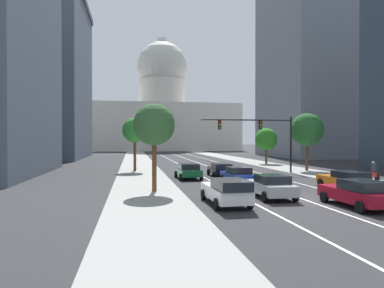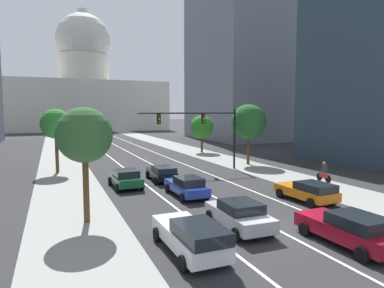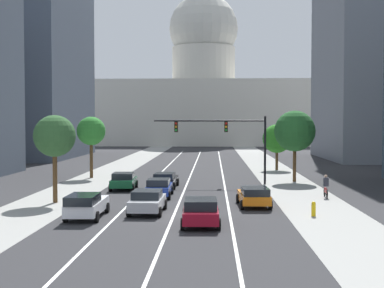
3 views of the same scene
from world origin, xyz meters
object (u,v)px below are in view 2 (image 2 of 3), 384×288
object	(u,v)px
car_green	(126,178)
car_crimson	(350,228)
car_silver	(239,214)
car_white	(191,236)
car_black	(162,173)
cyclist	(324,172)
street_tree_near_left	(56,124)
traffic_signal_mast	(204,125)
street_tree_mid_left	(84,136)
car_orange	(308,191)
capitol_building	(85,90)
street_tree_mid_right	(202,127)
street_tree_near_right	(249,122)
car_blue	(187,186)

from	to	relation	value
car_green	car_crimson	bearing A→B (deg)	-158.16
car_silver	car_white	bearing A→B (deg)	120.88
car_black	cyclist	size ratio (longest dim) A/B	2.55
car_crimson	street_tree_near_left	distance (m)	27.32
traffic_signal_mast	street_tree_mid_left	bearing A→B (deg)	-135.96
street_tree_mid_left	car_white	bearing A→B (deg)	-58.97
car_orange	street_tree_near_left	size ratio (longest dim) A/B	0.70
car_white	car_green	bearing A→B (deg)	-0.73
car_green	capitol_building	bearing A→B (deg)	-5.43
car_black	car_crimson	bearing A→B (deg)	-166.35
car_black	car_white	size ratio (longest dim) A/B	0.90
street_tree_mid_right	car_black	bearing A→B (deg)	-123.48
car_silver	street_tree_near_right	distance (m)	21.97
capitol_building	car_orange	world-z (taller)	capitol_building
car_orange	cyclist	bearing A→B (deg)	-53.94
capitol_building	car_blue	distance (m)	93.99
car_blue	street_tree_near_left	size ratio (longest dim) A/B	0.73
car_blue	cyclist	size ratio (longest dim) A/B	2.62
car_silver	traffic_signal_mast	distance (m)	17.31
street_tree_near_right	car_silver	bearing A→B (deg)	-123.03
car_black	car_silver	xyz separation A→B (m)	(0.01, -12.87, 0.03)
car_crimson	street_tree_near_right	distance (m)	23.73
traffic_signal_mast	street_tree_near_left	xyz separation A→B (m)	(-13.54, 4.69, 0.11)
car_white	street_tree_mid_right	xyz separation A→B (m)	(14.92, 32.24, 2.88)
car_orange	car_blue	bearing A→B (deg)	54.46
car_green	street_tree_mid_left	size ratio (longest dim) A/B	0.66
car_orange	street_tree_mid_right	distance (m)	28.11
cyclist	street_tree_mid_right	xyz separation A→B (m)	(-0.97, 22.99, 2.82)
car_silver	capitol_building	bearing A→B (deg)	0.31
cyclist	street_tree_mid_right	distance (m)	23.18
capitol_building	car_black	size ratio (longest dim) A/B	11.32
capitol_building	car_orange	xyz separation A→B (m)	(5.10, -97.59, -12.10)
car_crimson	traffic_signal_mast	world-z (taller)	traffic_signal_mast
traffic_signal_mast	capitol_building	bearing A→B (deg)	92.48
car_black	car_green	distance (m)	3.64
car_white	car_green	distance (m)	13.46
capitol_building	cyclist	bearing A→B (deg)	-83.38
car_silver	traffic_signal_mast	size ratio (longest dim) A/B	0.43
car_crimson	cyclist	bearing A→B (deg)	-40.71
cyclist	street_tree_near_left	size ratio (longest dim) A/B	0.28
car_white	street_tree_mid_left	distance (m)	7.97
traffic_signal_mast	cyclist	size ratio (longest dim) A/B	5.94
traffic_signal_mast	car_white	bearing A→B (deg)	-116.02
car_white	traffic_signal_mast	distance (m)	20.31
car_white	car_blue	world-z (taller)	car_white
car_black	car_blue	xyz separation A→B (m)	(0.01, -5.71, 0.01)
car_blue	street_tree_mid_right	size ratio (longest dim) A/B	0.84
car_blue	street_tree_near_right	distance (m)	16.57
capitol_building	car_blue	bearing A→B (deg)	-91.04
street_tree_near_left	street_tree_mid_left	distance (m)	16.68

